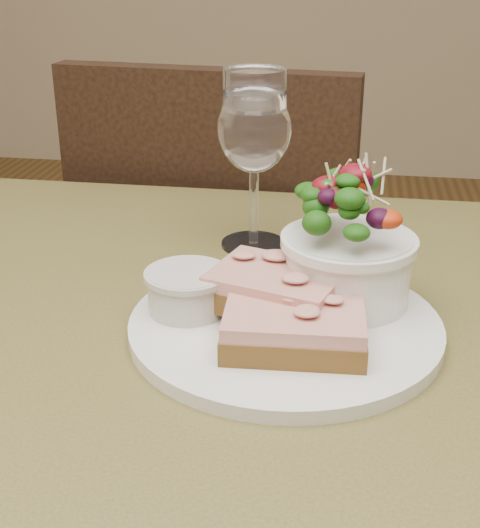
% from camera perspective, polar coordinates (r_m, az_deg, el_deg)
% --- Properties ---
extents(cafe_table, '(0.80, 0.80, 0.75)m').
position_cam_1_polar(cafe_table, '(0.67, -0.27, -13.79)').
color(cafe_table, '#4D4421').
rests_on(cafe_table, ground).
extents(chair_far, '(0.46, 0.46, 0.90)m').
position_cam_1_polar(chair_far, '(1.38, -0.24, -9.52)').
color(chair_far, black).
rests_on(chair_far, ground).
extents(dinner_plate, '(0.26, 0.26, 0.01)m').
position_cam_1_polar(dinner_plate, '(0.63, 3.51, -4.81)').
color(dinner_plate, white).
rests_on(dinner_plate, cafe_table).
extents(sandwich_front, '(0.12, 0.09, 0.03)m').
position_cam_1_polar(sandwich_front, '(0.58, 4.22, -4.87)').
color(sandwich_front, '#513815').
rests_on(sandwich_front, dinner_plate).
extents(sandwich_back, '(0.13, 0.11, 0.03)m').
position_cam_1_polar(sandwich_back, '(0.62, 2.84, -1.89)').
color(sandwich_back, '#513815').
rests_on(sandwich_back, dinner_plate).
extents(ramekin, '(0.07, 0.07, 0.04)m').
position_cam_1_polar(ramekin, '(0.63, -4.08, -1.93)').
color(ramekin, beige).
rests_on(ramekin, dinner_plate).
extents(salad_bowl, '(0.11, 0.11, 0.13)m').
position_cam_1_polar(salad_bowl, '(0.64, 8.47, 2.01)').
color(salad_bowl, white).
rests_on(salad_bowl, dinner_plate).
extents(garnish, '(0.05, 0.04, 0.02)m').
position_cam_1_polar(garnish, '(0.69, -1.55, -0.61)').
color(garnish, black).
rests_on(garnish, dinner_plate).
extents(wine_glass, '(0.08, 0.08, 0.18)m').
position_cam_1_polar(wine_glass, '(0.76, 1.12, 10.04)').
color(wine_glass, white).
rests_on(wine_glass, cafe_table).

